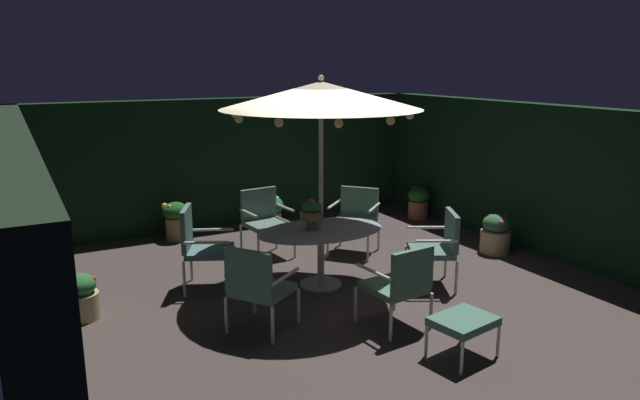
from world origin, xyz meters
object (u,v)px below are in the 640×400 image
object	(u,v)px
potted_plant_left_far	(176,219)
potted_plant_right_near	(270,211)
patio_chair_north	(356,215)
potted_plant_front_corner	(418,202)
patio_chair_northeast	(264,217)
patio_chair_east	(201,243)
patio_chair_south	(400,282)
centerpiece_planter	(312,212)
patio_chair_southeast	(257,284)
potted_plant_back_left	(81,297)
ottoman_footrest	(463,322)
patio_dining_table	(321,239)
patio_chair_southwest	(439,243)
potted_plant_back_right	(495,234)
patio_umbrella	(321,96)

from	to	relation	value
potted_plant_left_far	potted_plant_right_near	bearing A→B (deg)	-2.77
patio_chair_north	potted_plant_front_corner	bearing A→B (deg)	28.85
potted_plant_left_far	patio_chair_northeast	bearing A→B (deg)	-55.33
patio_chair_east	patio_chair_south	size ratio (longest dim) A/B	1.13
patio_chair_east	centerpiece_planter	bearing A→B (deg)	-24.74
patio_chair_east	potted_plant_front_corner	size ratio (longest dim) A/B	1.83
patio_chair_southeast	potted_plant_front_corner	bearing A→B (deg)	34.19
patio_chair_east	patio_chair_south	distance (m)	2.62
centerpiece_planter	potted_plant_back_left	size ratio (longest dim) A/B	0.75
patio_chair_south	ottoman_footrest	world-z (taller)	patio_chair_south
patio_dining_table	patio_chair_southwest	bearing A→B (deg)	-27.85
patio_chair_southeast	potted_plant_back_right	distance (m)	4.28
patio_chair_east	potted_plant_back_right	distance (m)	4.40
patio_dining_table	potted_plant_back_left	distance (m)	2.89
patio_chair_southwest	potted_plant_back_left	size ratio (longest dim) A/B	1.86
patio_chair_northeast	patio_chair_north	bearing A→B (deg)	-21.35
patio_chair_east	ottoman_footrest	distance (m)	3.40
patio_dining_table	patio_chair_northeast	world-z (taller)	patio_chair_northeast
potted_plant_front_corner	potted_plant_left_far	distance (m)	4.35
potted_plant_back_right	patio_dining_table	bearing A→B (deg)	179.16
patio_chair_east	potted_plant_right_near	xyz separation A→B (m)	(1.89, 2.17, -0.30)
patio_umbrella	ottoman_footrest	distance (m)	3.11
ottoman_footrest	potted_plant_left_far	world-z (taller)	potted_plant_left_far
centerpiece_planter	patio_chair_north	distance (m)	1.60
potted_plant_back_right	potted_plant_left_far	xyz separation A→B (m)	(-4.08, 2.93, 0.06)
centerpiece_planter	patio_umbrella	bearing A→B (deg)	-25.30
potted_plant_front_corner	patio_chair_northeast	bearing A→B (deg)	-169.37
patio_dining_table	potted_plant_back_left	bearing A→B (deg)	172.36
potted_plant_back_right	patio_chair_northeast	bearing A→B (deg)	153.77
potted_plant_back_left	potted_plant_left_far	size ratio (longest dim) A/B	0.84
potted_plant_front_corner	patio_chair_southeast	bearing A→B (deg)	-145.81
centerpiece_planter	ottoman_footrest	xyz separation A→B (m)	(0.42, -2.36, -0.62)
patio_dining_table	potted_plant_back_right	size ratio (longest dim) A/B	2.86
patio_chair_east	patio_chair_south	bearing A→B (deg)	-54.41
patio_chair_northeast	patio_umbrella	bearing A→B (deg)	-84.21
patio_chair_north	potted_plant_front_corner	world-z (taller)	patio_chair_north
patio_chair_southwest	potted_plant_left_far	distance (m)	4.34
potted_plant_back_left	patio_dining_table	bearing A→B (deg)	-7.64
patio_chair_southeast	patio_chair_southwest	xyz separation A→B (m)	(2.55, 0.17, 0.02)
patio_chair_east	potted_plant_right_near	bearing A→B (deg)	49.01
patio_umbrella	potted_plant_left_far	size ratio (longest dim) A/B	4.28
potted_plant_right_near	potted_plant_front_corner	bearing A→B (deg)	-14.54
patio_umbrella	centerpiece_planter	size ratio (longest dim) A/B	6.76
patio_chair_north	ottoman_footrest	world-z (taller)	patio_chair_north
patio_umbrella	centerpiece_planter	bearing A→B (deg)	154.70
patio_chair_north	patio_chair_east	xyz separation A→B (m)	(-2.50, -0.36, 0.03)
patio_chair_south	potted_plant_back_right	xyz separation A→B (m)	(2.81, 1.45, -0.24)
potted_plant_back_right	potted_plant_back_left	bearing A→B (deg)	175.82
patio_chair_north	potted_plant_back_right	xyz separation A→B (m)	(1.84, -1.03, -0.28)
ottoman_footrest	potted_plant_left_far	xyz separation A→B (m)	(-1.43, 5.19, -0.01)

